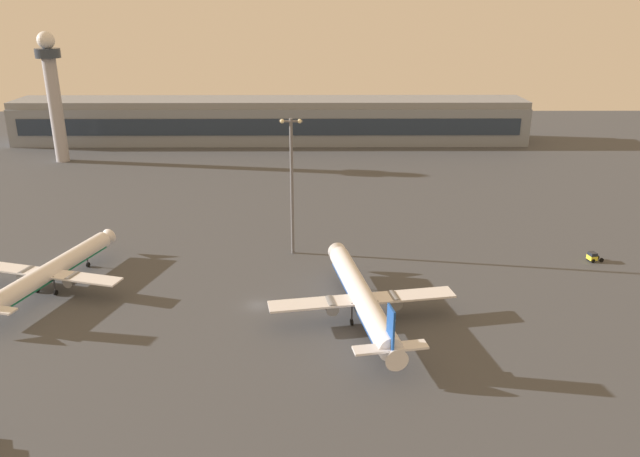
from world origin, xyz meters
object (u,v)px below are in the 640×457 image
object	(u,v)px
apron_light_west	(292,180)
airplane_terminal_side	(50,272)
pushback_tug	(593,257)
airplane_taxiway_distant	(362,297)
control_tower	(53,89)

from	to	relation	value
apron_light_west	airplane_terminal_side	bearing A→B (deg)	-158.32
airplane_terminal_side	pushback_tug	distance (m)	110.43
airplane_terminal_side	airplane_taxiway_distant	bearing A→B (deg)	4.58
airplane_taxiway_distant	airplane_terminal_side	bearing A→B (deg)	158.53
pushback_tug	airplane_terminal_side	bearing A→B (deg)	85.46
pushback_tug	apron_light_west	world-z (taller)	apron_light_west
control_tower	apron_light_west	bearing A→B (deg)	-45.42
control_tower	pushback_tug	distance (m)	172.03
airplane_taxiway_distant	apron_light_west	distance (m)	35.10
airplane_terminal_side	apron_light_west	xyz separation A→B (m)	(45.59, 18.13, 13.02)
pushback_tug	airplane_taxiway_distant	bearing A→B (deg)	104.74
control_tower	airplane_terminal_side	xyz separation A→B (m)	(36.26, -101.18, -20.79)
airplane_taxiway_distant	apron_light_west	xyz separation A→B (m)	(-13.04, 30.02, 12.67)
pushback_tug	apron_light_west	bearing A→B (deg)	74.14
control_tower	airplane_taxiway_distant	distance (m)	149.02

